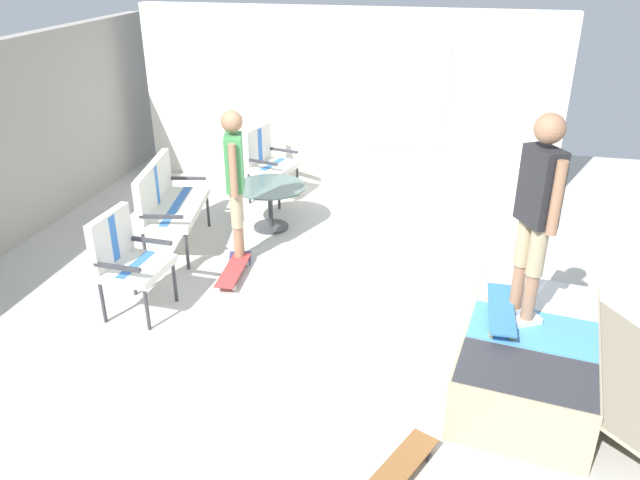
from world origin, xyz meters
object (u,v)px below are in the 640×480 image
(skate_ramp, at_px, (532,358))
(patio_bench, at_px, (166,198))
(patio_table, at_px, (270,198))
(patio_chair_near_house, at_px, (266,157))
(skateboard_spare, at_px, (398,469))
(person_watching, at_px, (235,176))
(skateboard_on_ramp, at_px, (501,310))
(skateboard_by_bench, at_px, (234,270))
(person_skater, at_px, (537,206))
(patio_chair_by_wall, at_px, (124,254))

(skate_ramp, distance_m, patio_bench, 4.40)
(patio_bench, relative_size, patio_table, 1.48)
(patio_chair_near_house, relative_size, skateboard_spare, 1.26)
(skate_ramp, xyz_separation_m, patio_chair_near_house, (3.53, 3.34, 0.34))
(patio_bench, distance_m, person_watching, 1.04)
(patio_chair_near_house, relative_size, person_watching, 0.59)
(person_watching, bearing_deg, patio_table, -4.86)
(person_watching, height_order, skateboard_on_ramp, person_watching)
(patio_bench, bearing_deg, patio_chair_near_house, -21.03)
(person_watching, relative_size, skateboard_by_bench, 2.14)
(person_skater, bearing_deg, patio_chair_by_wall, 86.69)
(person_watching, bearing_deg, skate_ramp, -117.63)
(patio_table, xyz_separation_m, skateboard_on_ramp, (-2.46, -2.70, 0.23))
(patio_table, height_order, skateboard_on_ramp, skateboard_on_ramp)
(person_skater, xyz_separation_m, skateboard_by_bench, (1.06, 2.87, -1.44))
(skate_ramp, bearing_deg, person_skater, 40.85)
(skateboard_by_bench, bearing_deg, person_skater, -110.34)
(patio_chair_near_house, height_order, skateboard_by_bench, patio_chair_near_house)
(skateboard_by_bench, bearing_deg, patio_table, -0.57)
(skateboard_on_ramp, bearing_deg, skateboard_spare, 154.01)
(patio_chair_near_house, height_order, skateboard_on_ramp, patio_chair_near_house)
(patio_table, height_order, skateboard_spare, patio_table)
(patio_chair_near_house, distance_m, skateboard_spare, 5.36)
(patio_chair_by_wall, bearing_deg, patio_chair_near_house, -7.52)
(person_watching, bearing_deg, patio_chair_by_wall, 150.90)
(skateboard_spare, bearing_deg, skate_ramp, -37.23)
(person_skater, relative_size, skateboard_on_ramp, 2.10)
(patio_bench, distance_m, skateboard_by_bench, 1.28)
(skate_ramp, bearing_deg, patio_chair_near_house, 43.37)
(person_skater, bearing_deg, skate_ramp, -139.15)
(skateboard_spare, bearing_deg, patio_table, 28.39)
(patio_chair_by_wall, bearing_deg, patio_table, -19.38)
(patio_bench, xyz_separation_m, person_watching, (-0.19, -0.94, 0.41))
(patio_table, distance_m, skateboard_by_bench, 1.38)
(skateboard_on_ramp, bearing_deg, patio_chair_by_wall, 85.76)
(patio_bench, xyz_separation_m, patio_table, (0.77, -1.02, -0.21))
(skate_ramp, xyz_separation_m, patio_bench, (1.79, 4.01, 0.34))
(skate_ramp, bearing_deg, person_watching, 62.37)
(skateboard_on_ramp, bearing_deg, person_skater, -73.07)
(patio_bench, bearing_deg, patio_table, -53.15)
(patio_chair_near_house, bearing_deg, person_skater, -136.52)
(patio_chair_near_house, xyz_separation_m, skateboard_spare, (-4.76, -2.40, -0.53))
(person_skater, xyz_separation_m, skateboard_on_ramp, (-0.05, 0.15, -0.90))
(patio_table, height_order, skateboard_by_bench, patio_table)
(patio_chair_near_house, relative_size, patio_table, 1.13)
(patio_chair_near_house, bearing_deg, patio_chair_by_wall, 172.48)
(skate_ramp, bearing_deg, skateboard_on_ramp, 70.12)
(skateboard_spare, bearing_deg, skateboard_on_ramp, -25.99)
(skateboard_on_ramp, bearing_deg, patio_bench, 65.59)
(patio_table, relative_size, skateboard_by_bench, 1.11)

